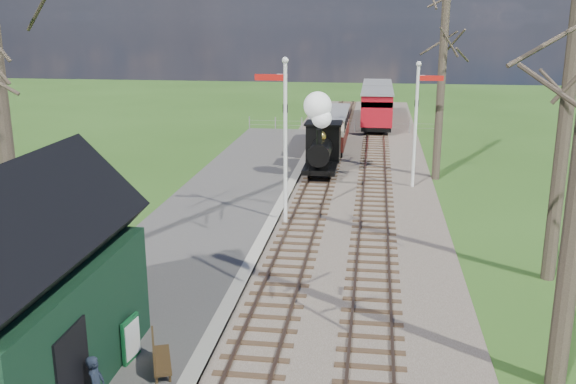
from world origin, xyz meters
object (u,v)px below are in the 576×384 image
(semaphore_near, at_px, (283,130))
(sign_board, at_px, (131,339))
(red_carriage_b, at_px, (377,99))
(locomotive, at_px, (321,139))
(station_shed, at_px, (19,298))
(semaphore_far, at_px, (418,116))
(coach, at_px, (331,128))
(red_carriage_a, at_px, (377,109))
(bench, at_px, (157,355))

(semaphore_near, bearing_deg, sign_board, -100.25)
(red_carriage_b, bearing_deg, locomotive, -97.82)
(red_carriage_b, bearing_deg, station_shed, -100.14)
(semaphore_far, relative_size, locomotive, 1.39)
(semaphore_far, relative_size, red_carriage_b, 1.08)
(station_shed, xyz_separation_m, semaphore_near, (3.53, 12.00, 1.35))
(semaphore_far, height_order, coach, semaphore_far)
(semaphore_far, bearing_deg, station_shed, -115.72)
(locomotive, relative_size, red_carriage_a, 0.78)
(station_shed, distance_m, sign_board, 2.69)
(semaphore_far, xyz_separation_m, red_carriage_b, (-1.77, 20.58, -1.81))
(coach, bearing_deg, semaphore_near, -93.23)
(semaphore_near, distance_m, bench, 11.35)
(coach, bearing_deg, semaphore_far, -60.12)
(semaphore_far, xyz_separation_m, red_carriage_a, (-1.77, 15.08, -1.81))
(locomotive, bearing_deg, station_shed, -102.36)
(sign_board, xyz_separation_m, bench, (0.71, -0.33, -0.16))
(station_shed, bearing_deg, red_carriage_a, 78.22)
(red_carriage_b, xyz_separation_m, bench, (-4.57, -37.43, -1.00))
(semaphore_near, bearing_deg, red_carriage_b, 82.78)
(bench, bearing_deg, station_shed, -153.84)
(station_shed, relative_size, coach, 0.96)
(locomotive, bearing_deg, coach, 89.89)
(sign_board, bearing_deg, bench, -24.77)
(red_carriage_a, relative_size, sign_board, 5.24)
(coach, bearing_deg, sign_board, -96.32)
(red_carriage_b, xyz_separation_m, sign_board, (-5.27, -37.11, -0.84))
(coach, height_order, sign_board, coach)
(coach, relative_size, red_carriage_a, 1.25)
(red_carriage_a, xyz_separation_m, red_carriage_b, (0.00, 5.50, 0.00))
(semaphore_near, height_order, red_carriage_b, semaphore_near)
(sign_board, bearing_deg, station_shed, -137.79)
(locomotive, distance_m, red_carriage_a, 13.78)
(station_shed, relative_size, red_carriage_a, 1.19)
(locomotive, bearing_deg, red_carriage_a, 79.07)
(semaphore_near, height_order, locomotive, semaphore_near)
(station_shed, height_order, locomotive, station_shed)
(station_shed, height_order, semaphore_far, semaphore_far)
(semaphore_near, bearing_deg, semaphore_far, 49.40)
(semaphore_near, height_order, semaphore_far, semaphore_near)
(locomotive, distance_m, red_carriage_b, 19.21)
(coach, distance_m, red_carriage_a, 7.91)
(red_carriage_b, bearing_deg, coach, -101.34)
(red_carriage_a, bearing_deg, locomotive, -100.93)
(locomotive, xyz_separation_m, bench, (-1.95, -18.41, -1.38))
(semaphore_near, distance_m, sign_board, 11.09)
(coach, xyz_separation_m, bench, (-1.97, -24.47, -0.87))
(station_shed, relative_size, red_carriage_b, 1.19)
(sign_board, bearing_deg, semaphore_near, 79.75)
(locomotive, relative_size, coach, 0.63)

